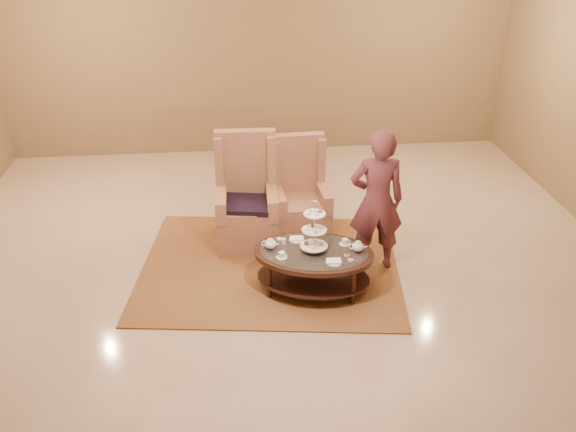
{
  "coord_description": "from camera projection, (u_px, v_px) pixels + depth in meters",
  "views": [
    {
      "loc": [
        -0.58,
        -6.11,
        3.89
      ],
      "look_at": [
        0.07,
        0.2,
        0.66
      ],
      "focal_mm": 40.0,
      "sensor_mm": 36.0,
      "label": 1
    }
  ],
  "objects": [
    {
      "name": "rug",
      "position": [
        270.0,
        266.0,
        7.41
      ],
      "size": [
        3.23,
        2.81,
        0.02
      ],
      "rotation": [
        0.0,
        0.0,
        -0.14
      ],
      "color": "olive",
      "rests_on": "ground"
    },
    {
      "name": "person",
      "position": [
        377.0,
        201.0,
        7.05
      ],
      "size": [
        0.62,
        0.42,
        1.67
      ],
      "rotation": [
        0.0,
        0.0,
        3.11
      ],
      "color": "#55242C",
      "rests_on": "ground"
    },
    {
      "name": "armchair_left",
      "position": [
        247.0,
        206.0,
        7.8
      ],
      "size": [
        0.75,
        0.78,
        1.35
      ],
      "rotation": [
        0.0,
        0.0,
        -0.03
      ],
      "color": "#A76B4E",
      "rests_on": "ground"
    },
    {
      "name": "tea_table",
      "position": [
        314.0,
        258.0,
        6.83
      ],
      "size": [
        1.45,
        1.17,
        1.07
      ],
      "rotation": [
        0.0,
        0.0,
        -0.25
      ],
      "color": "black",
      "rests_on": "ground"
    },
    {
      "name": "wall_back",
      "position": [
        259.0,
        44.0,
        9.99
      ],
      "size": [
        8.0,
        0.04,
        3.5
      ],
      "primitive_type": "cube",
      "color": "olive",
      "rests_on": "ground"
    },
    {
      "name": "ceiling",
      "position": [
        284.0,
        276.0,
        7.24
      ],
      "size": [
        8.0,
        8.0,
        0.02
      ],
      "primitive_type": "cube",
      "color": "silver",
      "rests_on": "ground"
    },
    {
      "name": "ground",
      "position": [
        284.0,
        276.0,
        7.24
      ],
      "size": [
        8.0,
        8.0,
        0.0
      ],
      "primitive_type": "plane",
      "color": "tan",
      "rests_on": "ground"
    },
    {
      "name": "armchair_right",
      "position": [
        299.0,
        202.0,
        7.98
      ],
      "size": [
        0.71,
        0.73,
        1.25
      ],
      "rotation": [
        0.0,
        0.0,
        0.06
      ],
      "color": "#A76B4E",
      "rests_on": "ground"
    }
  ]
}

